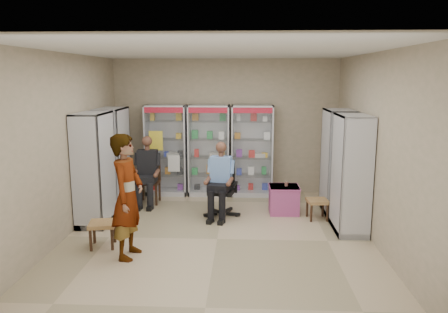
{
  "coord_description": "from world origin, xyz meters",
  "views": [
    {
      "loc": [
        0.44,
        -6.75,
        2.63
      ],
      "look_at": [
        0.08,
        0.7,
        1.25
      ],
      "focal_mm": 35.0,
      "sensor_mm": 36.0,
      "label": 1
    }
  ],
  "objects_px": {
    "cabinet_back_right": "(252,151)",
    "woven_stool_a": "(317,209)",
    "cabinet_right_far": "(337,161)",
    "wooden_chair": "(149,181)",
    "cabinet_left_far": "(113,157)",
    "cabinet_left_near": "(94,169)",
    "cabinet_back_left": "(167,150)",
    "cabinet_right_near": "(351,174)",
    "cabinet_back_mid": "(209,150)",
    "seated_shopkeeper": "(221,182)",
    "standing_man": "(128,196)",
    "woven_stool_b": "(103,234)",
    "office_chair": "(222,189)",
    "pink_trunk": "(284,199)"
  },
  "relations": [
    {
      "from": "cabinet_left_near",
      "to": "pink_trunk",
      "type": "xyz_separation_m",
      "value": [
        3.43,
        0.75,
        -0.73
      ]
    },
    {
      "from": "wooden_chair",
      "to": "seated_shopkeeper",
      "type": "distance_m",
      "value": 1.77
    },
    {
      "from": "cabinet_left_near",
      "to": "standing_man",
      "type": "xyz_separation_m",
      "value": [
        0.98,
        -1.44,
        -0.09
      ]
    },
    {
      "from": "cabinet_back_mid",
      "to": "pink_trunk",
      "type": "distance_m",
      "value": 2.14
    },
    {
      "from": "cabinet_right_near",
      "to": "woven_stool_a",
      "type": "relative_size",
      "value": 5.33
    },
    {
      "from": "office_chair",
      "to": "seated_shopkeeper",
      "type": "height_order",
      "value": "seated_shopkeeper"
    },
    {
      "from": "cabinet_left_near",
      "to": "woven_stool_a",
      "type": "relative_size",
      "value": 5.33
    },
    {
      "from": "wooden_chair",
      "to": "woven_stool_a",
      "type": "relative_size",
      "value": 2.5
    },
    {
      "from": "cabinet_right_far",
      "to": "pink_trunk",
      "type": "bearing_deg",
      "value": 98.11
    },
    {
      "from": "cabinet_right_far",
      "to": "standing_man",
      "type": "bearing_deg",
      "value": 123.92
    },
    {
      "from": "cabinet_back_right",
      "to": "woven_stool_b",
      "type": "xyz_separation_m",
      "value": [
        -2.36,
        -3.13,
        -0.8
      ]
    },
    {
      "from": "cabinet_back_mid",
      "to": "cabinet_left_far",
      "type": "xyz_separation_m",
      "value": [
        -1.88,
        -0.93,
        0.0
      ]
    },
    {
      "from": "cabinet_right_near",
      "to": "cabinet_left_far",
      "type": "height_order",
      "value": "same"
    },
    {
      "from": "pink_trunk",
      "to": "cabinet_right_far",
      "type": "bearing_deg",
      "value": 8.11
    },
    {
      "from": "cabinet_left_far",
      "to": "pink_trunk",
      "type": "height_order",
      "value": "cabinet_left_far"
    },
    {
      "from": "pink_trunk",
      "to": "woven_stool_a",
      "type": "height_order",
      "value": "pink_trunk"
    },
    {
      "from": "cabinet_back_left",
      "to": "cabinet_left_near",
      "type": "xyz_separation_m",
      "value": [
        -0.93,
        -2.03,
        0.0
      ]
    },
    {
      "from": "wooden_chair",
      "to": "woven_stool_b",
      "type": "bearing_deg",
      "value": -94.99
    },
    {
      "from": "cabinet_back_right",
      "to": "woven_stool_a",
      "type": "xyz_separation_m",
      "value": [
        1.19,
        -1.63,
        -0.81
      ]
    },
    {
      "from": "cabinet_right_near",
      "to": "cabinet_back_mid",
      "type": "bearing_deg",
      "value": 49.16
    },
    {
      "from": "cabinet_right_near",
      "to": "woven_stool_b",
      "type": "bearing_deg",
      "value": 102.69
    },
    {
      "from": "cabinet_back_right",
      "to": "cabinet_left_near",
      "type": "relative_size",
      "value": 1.0
    },
    {
      "from": "wooden_chair",
      "to": "cabinet_back_right",
      "type": "bearing_deg",
      "value": 18.75
    },
    {
      "from": "office_chair",
      "to": "pink_trunk",
      "type": "distance_m",
      "value": 1.25
    },
    {
      "from": "cabinet_back_left",
      "to": "woven_stool_b",
      "type": "xyz_separation_m",
      "value": [
        -0.46,
        -3.13,
        -0.8
      ]
    },
    {
      "from": "cabinet_back_left",
      "to": "cabinet_left_near",
      "type": "relative_size",
      "value": 1.0
    },
    {
      "from": "cabinet_right_far",
      "to": "wooden_chair",
      "type": "relative_size",
      "value": 2.13
    },
    {
      "from": "cabinet_left_far",
      "to": "woven_stool_b",
      "type": "height_order",
      "value": "cabinet_left_far"
    },
    {
      "from": "seated_shopkeeper",
      "to": "woven_stool_a",
      "type": "bearing_deg",
      "value": 8.44
    },
    {
      "from": "pink_trunk",
      "to": "woven_stool_b",
      "type": "bearing_deg",
      "value": -148.0
    },
    {
      "from": "cabinet_left_near",
      "to": "wooden_chair",
      "type": "xyz_separation_m",
      "value": [
        0.68,
        1.3,
        -0.53
      ]
    },
    {
      "from": "cabinet_right_far",
      "to": "cabinet_back_left",
      "type": "bearing_deg",
      "value": 72.25
    },
    {
      "from": "cabinet_back_left",
      "to": "cabinet_right_near",
      "type": "bearing_deg",
      "value": -32.28
    },
    {
      "from": "cabinet_back_mid",
      "to": "cabinet_back_right",
      "type": "relative_size",
      "value": 1.0
    },
    {
      "from": "cabinet_back_mid",
      "to": "cabinet_right_near",
      "type": "height_order",
      "value": "same"
    },
    {
      "from": "cabinet_back_mid",
      "to": "cabinet_left_near",
      "type": "relative_size",
      "value": 1.0
    },
    {
      "from": "cabinet_right_near",
      "to": "seated_shopkeeper",
      "type": "relative_size",
      "value": 1.49
    },
    {
      "from": "cabinet_right_far",
      "to": "wooden_chair",
      "type": "distance_m",
      "value": 3.84
    },
    {
      "from": "cabinet_left_far",
      "to": "cabinet_left_near",
      "type": "height_order",
      "value": "same"
    },
    {
      "from": "wooden_chair",
      "to": "cabinet_right_far",
      "type": "bearing_deg",
      "value": -6.04
    },
    {
      "from": "cabinet_back_right",
      "to": "wooden_chair",
      "type": "distance_m",
      "value": 2.33
    },
    {
      "from": "cabinet_left_far",
      "to": "seated_shopkeeper",
      "type": "xyz_separation_m",
      "value": [
        2.24,
        -0.61,
        -0.33
      ]
    },
    {
      "from": "cabinet_back_mid",
      "to": "seated_shopkeeper",
      "type": "relative_size",
      "value": 1.49
    },
    {
      "from": "cabinet_left_near",
      "to": "pink_trunk",
      "type": "relative_size",
      "value": 3.62
    },
    {
      "from": "seated_shopkeeper",
      "to": "woven_stool_b",
      "type": "relative_size",
      "value": 3.36
    },
    {
      "from": "wooden_chair",
      "to": "office_chair",
      "type": "xyz_separation_m",
      "value": [
        1.56,
        -0.76,
        0.06
      ]
    },
    {
      "from": "cabinet_back_right",
      "to": "woven_stool_a",
      "type": "distance_m",
      "value": 2.18
    },
    {
      "from": "wooden_chair",
      "to": "cabinet_left_far",
      "type": "bearing_deg",
      "value": -163.61
    },
    {
      "from": "cabinet_left_far",
      "to": "cabinet_back_mid",
      "type": "bearing_deg",
      "value": 116.32
    },
    {
      "from": "pink_trunk",
      "to": "cabinet_back_left",
      "type": "bearing_deg",
      "value": 153.0
    }
  ]
}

